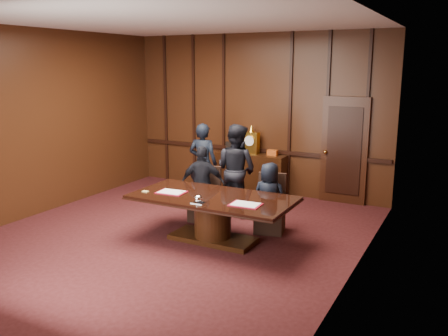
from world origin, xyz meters
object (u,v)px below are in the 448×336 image
(signatory_left, at_px, (203,184))
(signatory_right, at_px, (269,198))
(witness_left, at_px, (203,163))
(sideboard, at_px, (251,172))
(witness_right, at_px, (236,170))
(conference_table, at_px, (213,211))

(signatory_left, relative_size, signatory_right, 1.14)
(signatory_left, height_order, signatory_right, signatory_left)
(witness_left, bearing_deg, sideboard, -124.03)
(sideboard, bearing_deg, witness_left, -116.45)
(witness_right, bearing_deg, witness_left, -10.54)
(conference_table, xyz_separation_m, witness_right, (-0.31, 1.47, 0.36))
(sideboard, relative_size, signatory_right, 1.31)
(signatory_left, height_order, witness_right, witness_right)
(sideboard, distance_m, witness_right, 1.62)
(witness_left, xyz_separation_m, witness_right, (0.95, -0.39, 0.04))
(sideboard, height_order, signatory_right, sideboard)
(conference_table, relative_size, witness_right, 1.50)
(signatory_left, distance_m, witness_right, 0.77)
(witness_left, bearing_deg, conference_table, 116.63)
(witness_left, bearing_deg, signatory_left, 112.51)
(conference_table, bearing_deg, signatory_left, 129.09)
(signatory_right, xyz_separation_m, witness_right, (-0.96, 0.67, 0.26))
(signatory_left, relative_size, witness_left, 0.84)
(signatory_left, distance_m, signatory_right, 1.30)
(signatory_left, bearing_deg, sideboard, -108.74)
(signatory_right, bearing_deg, sideboard, -61.43)
(conference_table, relative_size, witness_left, 1.57)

